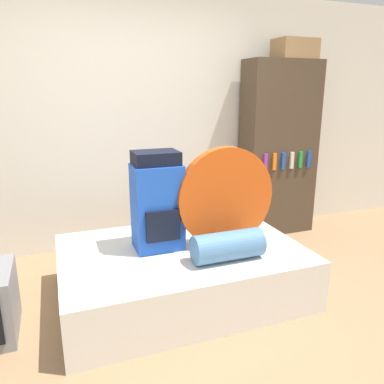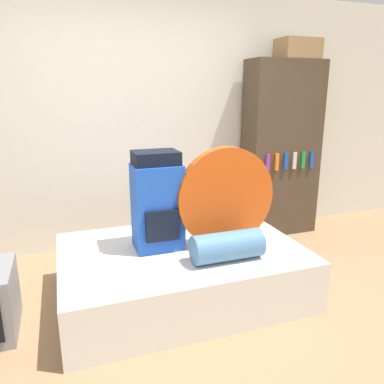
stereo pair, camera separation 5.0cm
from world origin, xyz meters
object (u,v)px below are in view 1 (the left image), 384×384
Objects in this scene: sleeping_roll at (228,246)px; bookshelf at (278,149)px; backpack at (157,202)px; cardboard_box at (295,49)px; tent_bag at (226,197)px.

bookshelf is at bearing 46.40° from sleeping_roll.
cardboard_box is (1.79, 0.91, 1.26)m from backpack.
backpack is 1.78× the size of cardboard_box.
cardboard_box is at bearing 26.84° from backpack.
backpack is 0.40× the size of bookshelf.
bookshelf is at bearing 28.92° from backpack.
bookshelf is (1.16, 1.06, 0.16)m from tent_bag.
bookshelf reaches higher than backpack.
sleeping_roll is at bearing -43.55° from backpack.
backpack reaches higher than sleeping_roll.
cardboard_box is at bearing 39.19° from tent_bag.
sleeping_roll is 2.43m from cardboard_box.
backpack is 0.96× the size of tent_bag.
bookshelf is (1.68, 0.93, 0.19)m from backpack.
bookshelf is 4.49× the size of cardboard_box.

